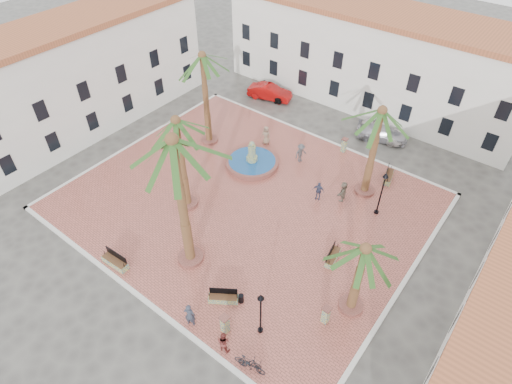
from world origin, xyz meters
TOP-DOWN VIEW (x-y plane):
  - ground at (0.00, 0.00)m, footprint 120.00×120.00m
  - plaza at (0.00, 0.00)m, footprint 26.00×22.00m
  - kerb_n at (0.00, 11.00)m, footprint 26.30×0.30m
  - kerb_s at (0.00, -11.00)m, footprint 26.30×0.30m
  - kerb_e at (13.00, 0.00)m, footprint 0.30×22.30m
  - kerb_w at (-13.00, 0.00)m, footprint 0.30×22.30m
  - building_north at (-0.00, 19.99)m, footprint 30.40×7.40m
  - building_west at (-19.00, 0.00)m, footprint 6.40×24.40m
  - fountain at (-2.45, 3.90)m, footprint 4.60×4.60m
  - palm_nw at (-7.74, 4.25)m, footprint 4.98×4.98m
  - palm_sw at (-3.34, -3.07)m, footprint 5.13×5.13m
  - palm_s at (0.65, -6.84)m, footprint 5.71×5.71m
  - palm_e at (11.12, -3.52)m, footprint 4.94×4.94m
  - palm_ne at (6.84, 6.67)m, footprint 5.12×5.12m
  - bench_s at (-2.98, -10.30)m, footprint 2.05×0.73m
  - bench_se at (4.63, -8.00)m, footprint 1.85×1.50m
  - bench_e at (8.34, -0.97)m, footprint 0.84×1.86m
  - bench_ne at (7.69, 9.24)m, footprint 1.03×1.97m
  - lamppost_s at (7.70, -8.24)m, footprint 0.40×0.40m
  - lamppost_e at (8.70, 5.02)m, footprint 0.43×0.43m
  - bollard_se at (6.07, -9.50)m, footprint 0.56×0.56m
  - bollard_n at (2.86, 10.40)m, footprint 0.50×0.50m
  - bollard_e at (10.38, -5.37)m, footprint 0.52×0.52m
  - litter_bin at (5.55, -7.39)m, footprint 0.33×0.33m
  - cyclist_a at (4.15, -10.40)m, footprint 0.81×0.69m
  - bicycle_a at (8.76, -10.40)m, footprint 1.73×0.92m
  - cyclist_b at (6.74, -10.40)m, footprint 0.86×0.73m
  - bicycle_b at (8.45, -10.35)m, footprint 1.65×0.92m
  - pedestrian_fountain_a at (-3.37, 7.13)m, footprint 0.92×0.65m
  - pedestrian_fountain_b at (4.31, 3.65)m, footprint 1.02×0.62m
  - pedestrian_north at (0.59, 6.82)m, footprint 0.96×1.29m
  - pedestrian_east at (5.90, 4.72)m, footprint 0.74×1.66m
  - car_black at (-8.10, 14.63)m, footprint 4.35×2.55m
  - car_red at (-8.08, 14.11)m, footprint 4.90×2.80m
  - car_silver at (4.66, 14.39)m, footprint 5.07×3.46m
  - car_white at (4.57, 14.87)m, footprint 4.66×2.47m

SIDE VIEW (x-z plane):
  - ground at x=0.00m, z-range 0.00..0.00m
  - plaza at x=0.00m, z-range 0.00..0.15m
  - kerb_n at x=0.00m, z-range 0.00..0.16m
  - kerb_s at x=0.00m, z-range 0.00..0.16m
  - kerb_e at x=13.00m, z-range 0.00..0.16m
  - kerb_w at x=-13.00m, z-range 0.00..0.16m
  - bench_e at x=8.34m, z-range -0.06..0.89m
  - bench_se at x=4.63m, z-range -0.06..0.91m
  - bench_ne at x=7.69m, z-range -0.07..0.93m
  - bench_s at x=-2.98m, z-range -0.08..0.98m
  - fountain at x=-2.45m, z-range -0.71..1.66m
  - litter_bin at x=5.55m, z-range 0.15..0.80m
  - bicycle_a at x=8.76m, z-range 0.15..1.01m
  - car_white at x=4.57m, z-range 0.00..1.25m
  - bicycle_b at x=8.45m, z-range 0.15..1.11m
  - car_silver at x=4.66m, z-range 0.00..1.36m
  - car_black at x=-8.10m, z-range 0.00..1.39m
  - car_red at x=-8.08m, z-range 0.00..1.53m
  - bollard_e at x=10.38m, z-range 0.17..1.53m
  - bollard_n at x=2.86m, z-range 0.17..1.53m
  - bollard_se at x=6.07m, z-range 0.18..1.59m
  - cyclist_b at x=6.74m, z-range 0.15..1.71m
  - pedestrian_fountain_b at x=4.31m, z-range 0.15..1.77m
  - pedestrian_east at x=5.90m, z-range 0.15..1.88m
  - pedestrian_north at x=0.59m, z-range 0.15..1.92m
  - pedestrian_fountain_a at x=-3.37m, z-range 0.15..1.93m
  - cyclist_a at x=4.15m, z-range 0.15..2.02m
  - lamppost_s at x=7.70m, z-range 0.80..4.44m
  - lamppost_e at x=8.70m, z-range 0.85..4.77m
  - building_north at x=0.00m, z-range 0.02..9.52m
  - palm_e at x=11.12m, z-range 1.96..7.77m
  - building_west at x=-19.00m, z-range 0.02..10.02m
  - palm_ne at x=6.84m, z-range 2.86..10.69m
  - palm_sw at x=-3.34m, z-range 2.92..10.89m
  - palm_nw at x=-7.74m, z-range 3.25..11.89m
  - palm_s at x=0.65m, z-range 3.87..14.14m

